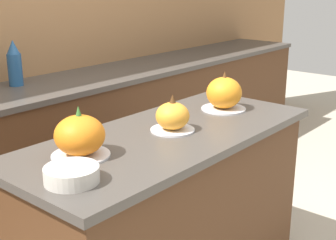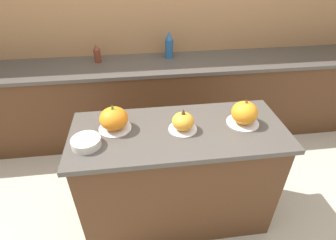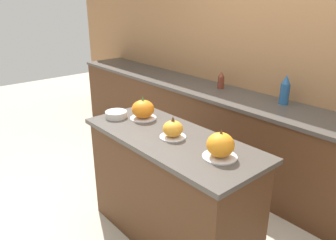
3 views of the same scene
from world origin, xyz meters
name	(u,v)px [view 3 (image 3 of 3)]	position (x,y,z in m)	size (l,w,h in m)	color
ground_plane	(170,236)	(0.00, 0.00, 0.00)	(12.00, 12.00, 0.00)	#BCB29E
wall_back	(288,63)	(0.00, 1.52, 1.25)	(8.00, 0.06, 2.50)	#9E7047
kitchen_island	(170,189)	(0.00, 0.00, 0.46)	(1.46, 0.61, 0.91)	#4C2D19
back_counter	(260,147)	(0.00, 1.19, 0.45)	(6.00, 0.60, 0.90)	#4C2D19
pumpkin_cake_left	(143,110)	(-0.43, 0.07, 0.98)	(0.22, 0.22, 0.19)	silver
pumpkin_cake_center	(173,130)	(0.03, 0.00, 0.97)	(0.19, 0.19, 0.16)	silver
pumpkin_cake_right	(220,146)	(0.45, 0.02, 0.99)	(0.22, 0.22, 0.19)	silver
bottle_tall	(285,90)	(0.11, 1.33, 1.03)	(0.09, 0.09, 0.28)	#235184
bottle_short	(221,80)	(-0.65, 1.30, 0.99)	(0.07, 0.07, 0.19)	maroon
mixing_bowl	(116,114)	(-0.59, -0.09, 0.93)	(0.18, 0.18, 0.05)	beige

